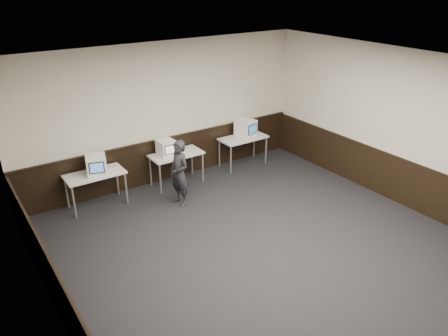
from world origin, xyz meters
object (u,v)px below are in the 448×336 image
at_px(desk_left, 95,177).
at_px(desk_center, 176,156).
at_px(emac_center, 166,148).
at_px(person, 179,173).
at_px(desk_right, 243,140).
at_px(emac_right, 246,128).
at_px(emac_left, 96,165).

height_order(desk_left, desk_center, same).
distance_m(emac_center, person, 0.99).
xyz_separation_m(desk_left, person, (1.49, -0.90, 0.03)).
bearing_deg(emac_center, desk_center, -13.29).
distance_m(desk_left, desk_center, 1.90).
relative_size(desk_left, desk_center, 1.00).
distance_m(desk_center, emac_center, 0.34).
bearing_deg(desk_right, emac_center, 178.79).
height_order(emac_center, emac_right, emac_right).
relative_size(desk_left, emac_center, 3.03).
height_order(emac_left, person, person).
height_order(desk_left, desk_right, same).
bearing_deg(desk_right, emac_right, 20.45).
bearing_deg(person, emac_left, -128.51).
height_order(desk_left, emac_left, emac_left).
bearing_deg(person, emac_right, 103.79).
bearing_deg(desk_center, emac_center, 168.46).
distance_m(emac_left, person, 1.69).
relative_size(emac_center, person, 0.28).
bearing_deg(desk_left, emac_center, 1.52).
bearing_deg(desk_right, desk_left, 180.00).
distance_m(desk_right, emac_right, 0.30).
xyz_separation_m(desk_center, emac_right, (2.00, 0.04, 0.28)).
xyz_separation_m(desk_left, emac_center, (1.68, 0.04, 0.25)).
bearing_deg(emac_right, desk_center, 168.49).
relative_size(desk_center, emac_left, 2.36).
bearing_deg(desk_center, person, -114.71).
height_order(desk_center, emac_center, emac_center).
xyz_separation_m(emac_left, person, (1.44, -0.87, -0.24)).
distance_m(desk_left, person, 1.74).
bearing_deg(emac_right, emac_center, 167.23).
distance_m(desk_center, person, 0.99).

